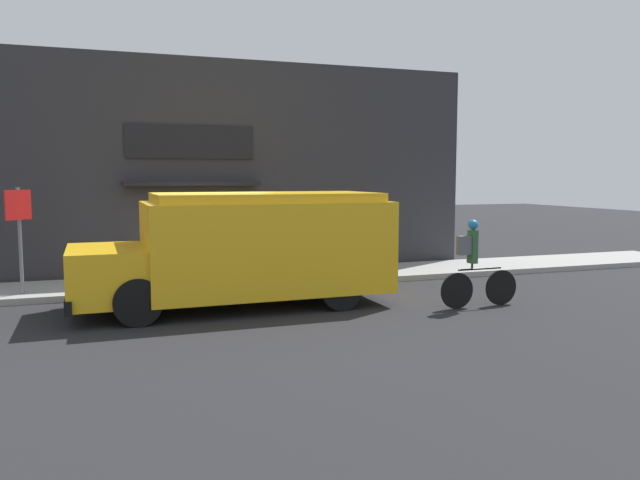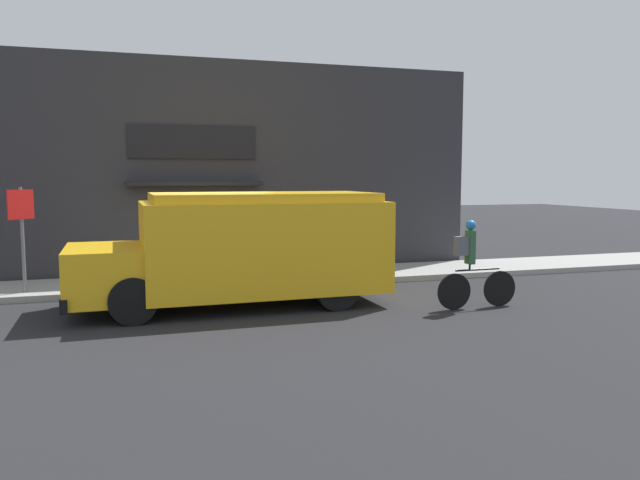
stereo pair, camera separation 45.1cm
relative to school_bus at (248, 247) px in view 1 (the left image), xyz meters
The scene contains 7 objects.
ground_plane 1.99m from the school_bus, 108.98° to the left, with size 70.00×70.00×0.00m, color #232326.
sidewalk 2.87m from the school_bus, 101.44° to the left, with size 28.00×2.15×0.14m.
storefront 4.21m from the school_bus, 97.75° to the left, with size 14.92×0.75×5.42m.
school_bus is the anchor object (origin of this frame).
cyclist 4.39m from the school_bus, 21.06° to the right, with size 1.70×0.20×1.70m.
stop_sign_post 4.69m from the school_bus, 154.49° to the left, with size 0.45×0.45×2.16m.
trash_bin 3.30m from the school_bus, 55.24° to the left, with size 0.65×0.65×0.86m.
Camera 1 is at (-2.13, -13.29, 2.52)m, focal length 35.00 mm.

